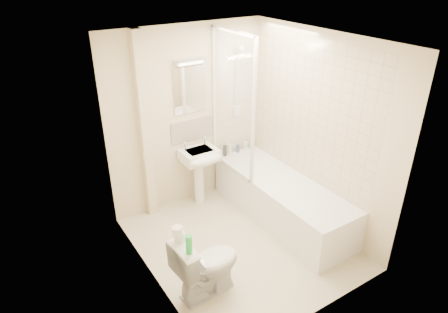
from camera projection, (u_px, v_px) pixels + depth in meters
floor at (240, 243)px, 4.81m from camera, size 2.50×2.50×0.00m
wall_back at (187, 118)px, 5.21m from camera, size 2.20×0.02×2.40m
wall_left at (146, 183)px, 3.74m from camera, size 0.02×2.50×2.40m
wall_right at (317, 132)px, 4.80m from camera, size 0.02×2.50×2.40m
ceiling at (245, 40)px, 3.73m from camera, size 2.20×2.50×0.02m
tile_back at (236, 92)px, 5.46m from camera, size 0.70×0.01×1.75m
tile_right at (309, 111)px, 4.81m from camera, size 0.01×2.10×1.75m
pipe_boxing at (145, 130)px, 4.87m from camera, size 0.12×0.12×2.40m
splashback at (192, 130)px, 5.30m from camera, size 0.60×0.02×0.30m
mirror at (190, 90)px, 5.05m from camera, size 0.46×0.01×0.60m
strip_light at (190, 61)px, 4.87m from camera, size 0.42×0.07×0.07m
bathtub at (282, 199)px, 5.16m from camera, size 0.70×2.10×0.55m
shower_screen at (232, 104)px, 4.95m from camera, size 0.04×0.92×1.80m
shower_fixture at (237, 85)px, 5.37m from camera, size 0.10×0.16×0.99m
pedestal_sink at (201, 162)px, 5.31m from camera, size 0.48×0.46×0.92m
bottle_black_a at (225, 151)px, 5.66m from camera, size 0.05×0.05×0.15m
bottle_white_a at (230, 149)px, 5.69m from camera, size 0.05×0.05×0.16m
bottle_blue at (238, 148)px, 5.77m from camera, size 0.05×0.05×0.12m
bottle_white_b at (245, 146)px, 5.83m from camera, size 0.06×0.06×0.13m
bottle_green at (251, 145)px, 5.89m from camera, size 0.06×0.06×0.10m
toilet at (207, 265)px, 3.98m from camera, size 0.49×0.75×0.70m
toilet_roll_lower at (180, 237)px, 3.74m from camera, size 0.10×0.10×0.09m
toilet_roll_upper at (177, 231)px, 3.67m from camera, size 0.10×0.10×0.09m
green_bottle at (189, 244)px, 3.57m from camera, size 0.06×0.06×0.19m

